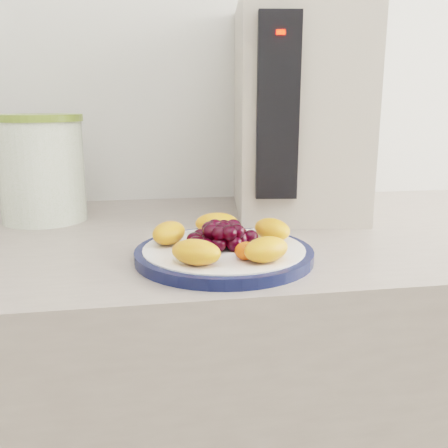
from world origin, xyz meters
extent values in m
cube|color=silver|center=(0.00, 1.51, 1.30)|extent=(3.50, 0.02, 2.60)
cylinder|color=#10183E|center=(0.01, 1.04, 0.91)|extent=(0.24, 0.24, 0.01)
cylinder|color=white|center=(0.01, 1.04, 0.91)|extent=(0.22, 0.22, 0.02)
cylinder|color=#446816|center=(-0.27, 1.33, 0.99)|extent=(0.17, 0.17, 0.18)
cylinder|color=olive|center=(-0.27, 1.33, 1.08)|extent=(0.18, 0.18, 0.01)
cube|color=#BAAE9F|center=(0.20, 1.34, 1.10)|extent=(0.27, 0.34, 0.39)
cube|color=black|center=(0.12, 1.18, 1.10)|extent=(0.07, 0.03, 0.29)
cube|color=#FF0C05|center=(0.12, 1.17, 1.21)|extent=(0.01, 0.01, 0.01)
ellipsoid|color=orange|center=(0.09, 1.07, 0.93)|extent=(0.06, 0.08, 0.03)
ellipsoid|color=orange|center=(0.01, 1.12, 0.93)|extent=(0.07, 0.04, 0.03)
ellipsoid|color=orange|center=(-0.06, 1.07, 0.93)|extent=(0.07, 0.08, 0.03)
ellipsoid|color=orange|center=(-0.03, 0.98, 0.93)|extent=(0.08, 0.07, 0.03)
ellipsoid|color=orange|center=(0.05, 0.97, 0.93)|extent=(0.08, 0.07, 0.03)
ellipsoid|color=black|center=(0.01, 1.04, 0.93)|extent=(0.02, 0.02, 0.02)
ellipsoid|color=black|center=(0.03, 1.04, 0.93)|extent=(0.02, 0.02, 0.02)
ellipsoid|color=black|center=(0.02, 1.06, 0.93)|extent=(0.02, 0.02, 0.02)
ellipsoid|color=black|center=(0.00, 1.06, 0.93)|extent=(0.02, 0.02, 0.02)
ellipsoid|color=black|center=(-0.01, 1.04, 0.93)|extent=(0.02, 0.02, 0.02)
ellipsoid|color=black|center=(0.00, 1.02, 0.93)|extent=(0.02, 0.02, 0.02)
ellipsoid|color=black|center=(0.02, 1.02, 0.93)|extent=(0.02, 0.02, 0.02)
ellipsoid|color=black|center=(0.05, 1.05, 0.93)|extent=(0.02, 0.02, 0.02)
ellipsoid|color=black|center=(0.04, 1.07, 0.93)|extent=(0.02, 0.02, 0.02)
ellipsoid|color=black|center=(0.02, 1.08, 0.93)|extent=(0.02, 0.02, 0.02)
ellipsoid|color=black|center=(0.00, 1.08, 0.93)|extent=(0.02, 0.02, 0.02)
ellipsoid|color=black|center=(-0.02, 1.07, 0.93)|extent=(0.02, 0.02, 0.02)
ellipsoid|color=black|center=(-0.03, 1.05, 0.93)|extent=(0.02, 0.02, 0.02)
ellipsoid|color=black|center=(-0.03, 1.03, 0.93)|extent=(0.02, 0.02, 0.02)
ellipsoid|color=black|center=(-0.02, 1.01, 0.93)|extent=(0.02, 0.02, 0.02)
ellipsoid|color=black|center=(0.01, 1.04, 0.94)|extent=(0.02, 0.02, 0.02)
ellipsoid|color=black|center=(0.03, 1.05, 0.94)|extent=(0.02, 0.02, 0.02)
ellipsoid|color=black|center=(0.02, 1.06, 0.94)|extent=(0.02, 0.02, 0.02)
ellipsoid|color=black|center=(0.00, 1.06, 0.94)|extent=(0.02, 0.02, 0.02)
ellipsoid|color=black|center=(-0.01, 1.05, 0.94)|extent=(0.02, 0.02, 0.02)
ellipsoid|color=black|center=(-0.01, 1.03, 0.94)|extent=(0.02, 0.02, 0.02)
ellipsoid|color=black|center=(0.00, 1.02, 0.94)|extent=(0.02, 0.02, 0.02)
ellipsoid|color=black|center=(0.02, 1.02, 0.94)|extent=(0.02, 0.02, 0.02)
ellipsoid|color=black|center=(0.03, 1.03, 0.94)|extent=(0.02, 0.02, 0.02)
ellipsoid|color=#ED4715|center=(0.03, 0.98, 0.93)|extent=(0.03, 0.03, 0.02)
ellipsoid|color=#ED4715|center=(0.06, 0.99, 0.93)|extent=(0.03, 0.03, 0.02)
camera|label=1|loc=(-0.10, 0.40, 1.11)|focal=40.00mm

